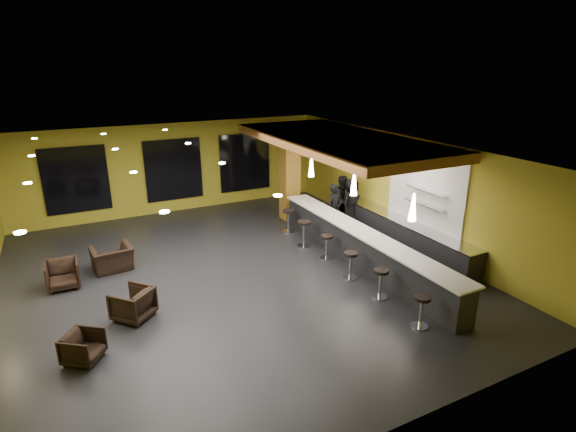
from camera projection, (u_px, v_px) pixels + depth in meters
name	position (u px, v px, depth m)	size (l,w,h in m)	color
floor	(233.00, 277.00, 12.71)	(12.00, 13.00, 0.10)	black
ceiling	(228.00, 151.00, 11.53)	(12.00, 13.00, 0.10)	black
wall_back	(173.00, 168.00, 17.64)	(12.00, 0.10, 3.50)	#A59825
wall_front	(384.00, 347.00, 6.61)	(12.00, 0.10, 3.50)	#A59825
wall_right	(405.00, 189.00, 14.72)	(0.10, 13.00, 3.50)	#A59825
wood_soffit	(337.00, 140.00, 14.15)	(3.60, 8.00, 0.28)	#A4642F
window_left	(76.00, 180.00, 16.06)	(2.20, 0.06, 2.40)	black
window_center	(174.00, 170.00, 17.56)	(2.20, 0.06, 2.40)	black
window_right	(245.00, 162.00, 18.85)	(2.20, 0.06, 2.40)	black
tile_backsplash	(425.00, 190.00, 13.76)	(0.06, 3.20, 2.40)	white
bar_counter	(361.00, 248.00, 13.26)	(0.60, 8.00, 1.00)	black
bar_top	(362.00, 231.00, 13.09)	(0.78, 8.10, 0.05)	silver
prep_counter	(402.00, 234.00, 14.56)	(0.70, 6.00, 0.86)	black
prep_top	(403.00, 220.00, 14.41)	(0.72, 6.00, 0.03)	silver
wall_shelf_lower	(425.00, 204.00, 13.66)	(0.30, 1.50, 0.03)	silver
wall_shelf_upper	(426.00, 190.00, 13.51)	(0.30, 1.50, 0.03)	silver
column	(290.00, 174.00, 16.72)	(0.60, 0.60, 3.50)	brown
pendant_0	(413.00, 207.00, 10.97)	(0.20, 0.20, 0.70)	white
pendant_1	(354.00, 184.00, 13.07)	(0.20, 0.20, 0.70)	white
pendant_2	(311.00, 167.00, 15.18)	(0.20, 0.20, 0.70)	white
staff_a	(334.00, 208.00, 15.64)	(0.64, 0.42, 1.75)	black
staff_b	(343.00, 200.00, 16.50)	(0.88, 0.68, 1.80)	black
staff_c	(351.00, 202.00, 16.22)	(0.87, 0.57, 1.78)	black
armchair_a	(83.00, 347.00, 8.98)	(0.66, 0.68, 0.62)	black
armchair_b	(133.00, 304.00, 10.46)	(0.80, 0.82, 0.75)	black
armchair_c	(63.00, 274.00, 11.90)	(0.81, 0.83, 0.75)	black
armchair_d	(112.00, 258.00, 12.92)	(1.09, 0.95, 0.71)	black
bar_stool_0	(422.00, 307.00, 10.07)	(0.39, 0.39, 0.78)	silver
bar_stool_1	(381.00, 280.00, 11.33)	(0.40, 0.40, 0.78)	silver
bar_stool_2	(351.00, 262.00, 12.35)	(0.39, 0.39, 0.78)	silver
bar_stool_3	(327.00, 244.00, 13.61)	(0.38, 0.38, 0.76)	silver
bar_stool_4	(304.00, 230.00, 14.48)	(0.44, 0.44, 0.87)	silver
bar_stool_5	(288.00, 218.00, 15.73)	(0.42, 0.42, 0.82)	silver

